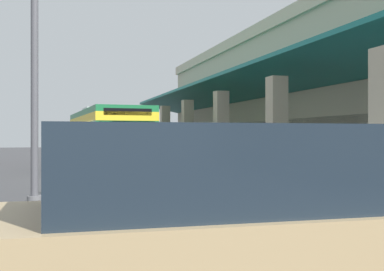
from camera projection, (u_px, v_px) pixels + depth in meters
The scene contains 9 objects.
ground at pixel (257, 175), 22.76m from camera, with size 120.00×120.00×0.00m, color #38383A.
curb_strip at pixel (192, 173), 23.06m from camera, with size 38.34×0.50×0.12m, color #9E998E.
plaza_building at pixel (364, 101), 25.76m from camera, with size 32.25×15.82×7.48m.
transit_bus at pixel (106, 136), 24.30m from camera, with size 11.32×3.19×3.34m.
parked_suv_tan at pixel (228, 223), 4.67m from camera, with size 2.78×4.84×1.97m.
parked_sedan_white at pixel (269, 190), 9.87m from camera, with size 2.73×4.56×1.47m.
pedestrian at pixel (71, 167), 14.57m from camera, with size 0.49×0.64×1.63m.
potted_palm at pixel (191, 157), 28.25m from camera, with size 1.52×2.03×2.51m.
lot_light_pole at pixel (35, 57), 11.72m from camera, with size 0.60×0.60×7.06m.
Camera 1 is at (20.98, -1.33, 1.87)m, focal length 44.92 mm.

